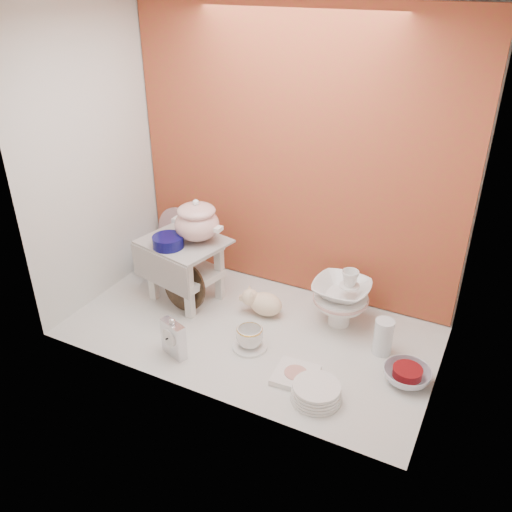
{
  "coord_description": "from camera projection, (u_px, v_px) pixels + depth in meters",
  "views": [
    {
      "loc": [
        1.02,
        -1.94,
        1.62
      ],
      "look_at": [
        0.02,
        0.02,
        0.42
      ],
      "focal_mm": 37.72,
      "sensor_mm": 36.0,
      "label": 1
    }
  ],
  "objects": [
    {
      "name": "ground",
      "position": [
        251.0,
        330.0,
        2.7
      ],
      "size": [
        1.8,
        1.8,
        0.0
      ],
      "primitive_type": "plane",
      "color": "silver",
      "rests_on": "ground"
    },
    {
      "name": "niche_shell",
      "position": [
        268.0,
        140.0,
        2.4
      ],
      "size": [
        1.86,
        1.03,
        1.53
      ],
      "color": "#A9352A",
      "rests_on": "ground"
    },
    {
      "name": "step_stool",
      "position": [
        186.0,
        270.0,
        2.88
      ],
      "size": [
        0.48,
        0.43,
        0.35
      ],
      "primitive_type": null,
      "rotation": [
        0.0,
        0.0,
        -0.21
      ],
      "color": "silver",
      "rests_on": "ground"
    },
    {
      "name": "soup_tureen",
      "position": [
        197.0,
        220.0,
        2.74
      ],
      "size": [
        0.33,
        0.33,
        0.23
      ],
      "primitive_type": null,
      "rotation": [
        0.0,
        0.0,
        -0.25
      ],
      "color": "white",
      "rests_on": "step_stool"
    },
    {
      "name": "cobalt_bowl",
      "position": [
        168.0,
        242.0,
        2.72
      ],
      "size": [
        0.17,
        0.17,
        0.06
      ],
      "primitive_type": "cylinder",
      "rotation": [
        0.0,
        0.0,
        0.09
      ],
      "color": "#0A0948",
      "rests_on": "step_stool"
    },
    {
      "name": "floral_platter",
      "position": [
        180.0,
        237.0,
        3.21
      ],
      "size": [
        0.37,
        0.13,
        0.37
      ],
      "primitive_type": null,
      "rotation": [
        0.0,
        0.0,
        -0.24
      ],
      "color": "white",
      "rests_on": "ground"
    },
    {
      "name": "blue_white_vase",
      "position": [
        158.0,
        254.0,
        3.15
      ],
      "size": [
        0.27,
        0.27,
        0.25
      ],
      "primitive_type": "imported",
      "rotation": [
        0.0,
        0.0,
        0.13
      ],
      "color": "white",
      "rests_on": "ground"
    },
    {
      "name": "lacquer_tray",
      "position": [
        184.0,
        286.0,
        2.82
      ],
      "size": [
        0.27,
        0.09,
        0.26
      ],
      "primitive_type": null,
      "rotation": [
        0.0,
        0.0,
        -0.09
      ],
      "color": "black",
      "rests_on": "ground"
    },
    {
      "name": "mantel_clock",
      "position": [
        174.0,
        337.0,
        2.49
      ],
      "size": [
        0.14,
        0.09,
        0.2
      ],
      "primitive_type": "cube",
      "rotation": [
        0.0,
        0.0,
        -0.33
      ],
      "color": "silver",
      "rests_on": "ground"
    },
    {
      "name": "plush_pig",
      "position": [
        266.0,
        304.0,
        2.79
      ],
      "size": [
        0.25,
        0.18,
        0.14
      ],
      "primitive_type": "ellipsoid",
      "rotation": [
        0.0,
        0.0,
        -0.13
      ],
      "color": "beige",
      "rests_on": "ground"
    },
    {
      "name": "teacup_saucer",
      "position": [
        250.0,
        346.0,
        2.58
      ],
      "size": [
        0.18,
        0.18,
        0.01
      ],
      "primitive_type": "cylinder",
      "rotation": [
        0.0,
        0.0,
        0.09
      ],
      "color": "white",
      "rests_on": "ground"
    },
    {
      "name": "gold_rim_teacup",
      "position": [
        250.0,
        337.0,
        2.55
      ],
      "size": [
        0.16,
        0.16,
        0.1
      ],
      "primitive_type": "imported",
      "rotation": [
        0.0,
        0.0,
        0.26
      ],
      "color": "white",
      "rests_on": "teacup_saucer"
    },
    {
      "name": "lattice_dish",
      "position": [
        296.0,
        375.0,
        2.39
      ],
      "size": [
        0.2,
        0.2,
        0.03
      ],
      "primitive_type": "cube",
      "rotation": [
        0.0,
        0.0,
        0.07
      ],
      "color": "white",
      "rests_on": "ground"
    },
    {
      "name": "dinner_plate_stack",
      "position": [
        316.0,
        392.0,
        2.26
      ],
      "size": [
        0.25,
        0.25,
        0.07
      ],
      "primitive_type": "cylinder",
      "rotation": [
        0.0,
        0.0,
        0.18
      ],
      "color": "white",
      "rests_on": "ground"
    },
    {
      "name": "crystal_bowl",
      "position": [
        407.0,
        375.0,
        2.36
      ],
      "size": [
        0.24,
        0.24,
        0.07
      ],
      "primitive_type": "imported",
      "rotation": [
        0.0,
        0.0,
        -0.18
      ],
      "color": "silver",
      "rests_on": "ground"
    },
    {
      "name": "clear_glass_vase",
      "position": [
        383.0,
        337.0,
        2.51
      ],
      "size": [
        0.09,
        0.09,
        0.18
      ],
      "primitive_type": "cylinder",
      "rotation": [
        0.0,
        0.0,
        0.03
      ],
      "color": "silver",
      "rests_on": "ground"
    },
    {
      "name": "porcelain_tower",
      "position": [
        341.0,
        296.0,
        2.68
      ],
      "size": [
        0.35,
        0.35,
        0.32
      ],
      "primitive_type": null,
      "rotation": [
        0.0,
        0.0,
        0.28
      ],
      "color": "white",
      "rests_on": "ground"
    }
  ]
}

